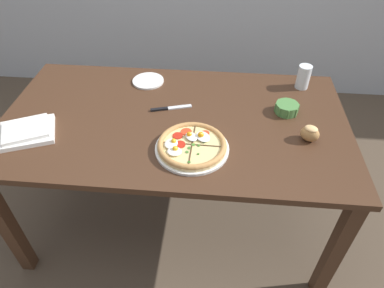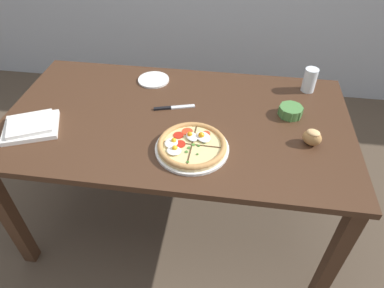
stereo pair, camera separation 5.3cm
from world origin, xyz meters
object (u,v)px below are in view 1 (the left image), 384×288
dining_table (174,133)px  ramekin_bowl (287,108)px  napkin_folded (26,131)px  knife_main (171,108)px  pizza (192,146)px  water_glass (303,78)px  bread_piece_near (310,133)px  side_saucer (148,81)px

dining_table → ramekin_bowl: size_ratio=14.19×
napkin_folded → knife_main: 0.63m
pizza → water_glass: (0.51, 0.52, 0.03)m
bread_piece_near → knife_main: (-0.61, 0.17, -0.03)m
dining_table → ramekin_bowl: ramekin_bowl is taller
napkin_folded → water_glass: size_ratio=2.33×
dining_table → water_glass: 0.70m
bread_piece_near → knife_main: 0.63m
ramekin_bowl → water_glass: size_ratio=0.92×
napkin_folded → side_saucer: 0.64m
napkin_folded → bread_piece_near: size_ratio=2.92×
ramekin_bowl → side_saucer: 0.71m
bread_piece_near → water_glass: 0.41m
dining_table → knife_main: 0.12m
ramekin_bowl → water_glass: (0.10, 0.22, 0.03)m
bread_piece_near → napkin_folded: bearing=-176.5°
bread_piece_near → side_saucer: 0.85m
ramekin_bowl → side_saucer: ramekin_bowl is taller
dining_table → bread_piece_near: (0.58, -0.10, 0.12)m
napkin_folded → water_glass: 1.31m
pizza → water_glass: water_glass is taller
bread_piece_near → side_saucer: size_ratio=0.59×
dining_table → ramekin_bowl: bearing=10.0°
pizza → bread_piece_near: size_ratio=3.16×
bread_piece_near → side_saucer: bread_piece_near is taller
knife_main → water_glass: bearing=4.6°
napkin_folded → knife_main: size_ratio=1.46×
napkin_folded → ramekin_bowl: bearing=13.1°
dining_table → pizza: bearing=-63.5°
pizza → bread_piece_near: bread_piece_near is taller
knife_main → side_saucer: (-0.15, 0.23, 0.00)m
ramekin_bowl → napkin_folded: bearing=-166.9°
pizza → water_glass: 0.73m
bread_piece_near → knife_main: bearing=164.6°
dining_table → pizza: 0.25m
dining_table → napkin_folded: size_ratio=5.62×
ramekin_bowl → bread_piece_near: 0.20m
pizza → knife_main: pizza is taller
knife_main → bread_piece_near: bearing=-31.9°
pizza → napkin_folded: (-0.71, 0.03, -0.00)m
dining_table → bread_piece_near: bread_piece_near is taller
water_glass → side_saucer: 0.79m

